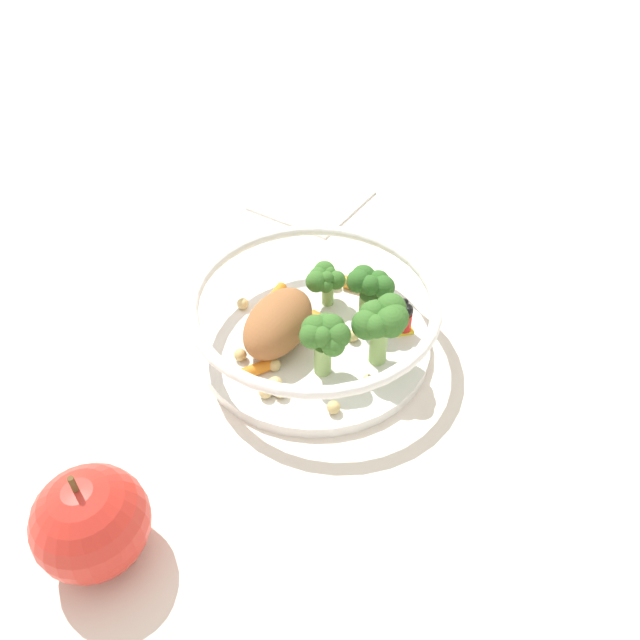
{
  "coord_description": "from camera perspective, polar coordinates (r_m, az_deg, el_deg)",
  "views": [
    {
      "loc": [
        0.35,
        0.1,
        0.38
      ],
      "look_at": [
        -0.01,
        0.0,
        0.03
      ],
      "focal_mm": 35.68,
      "sensor_mm": 36.0,
      "label": 1
    }
  ],
  "objects": [
    {
      "name": "loose_apple",
      "position": [
        0.42,
        -19.83,
        -16.72
      ],
      "size": [
        0.07,
        0.07,
        0.08
      ],
      "color": "red",
      "rests_on": "ground_plane"
    },
    {
      "name": "ground_plane",
      "position": [
        0.53,
        -0.81,
        -3.29
      ],
      "size": [
        2.4,
        2.4,
        0.0
      ],
      "primitive_type": "plane",
      "color": "silver"
    },
    {
      "name": "folded_napkin",
      "position": [
        0.71,
        -0.74,
        10.81
      ],
      "size": [
        0.13,
        0.13,
        0.01
      ],
      "primitive_type": "cube",
      "rotation": [
        0.0,
        0.0,
        -0.33
      ],
      "color": "white",
      "rests_on": "ground_plane"
    },
    {
      "name": "food_container",
      "position": [
        0.51,
        0.1,
        0.01
      ],
      "size": [
        0.2,
        0.2,
        0.07
      ],
      "color": "white",
      "rests_on": "ground_plane"
    }
  ]
}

